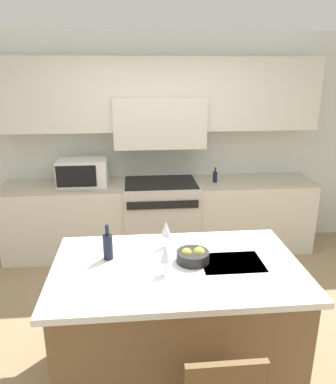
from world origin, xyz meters
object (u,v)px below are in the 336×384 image
wine_glass_far (166,229)px  wine_glass_near (166,254)px  microwave (83,172)px  oil_bottle_on_counter (215,177)px  wine_bottle (108,246)px  range_stove (161,217)px  fruit_bowl (193,256)px

wine_glass_far → wine_glass_near: bearing=-95.4°
microwave → oil_bottle_on_counter: (1.61, -0.05, -0.08)m
wine_bottle → wine_glass_near: bearing=-32.5°
microwave → wine_glass_near: bearing=-69.9°
range_stove → fruit_bowl: size_ratio=3.96×
microwave → wine_bottle: bearing=-78.1°
wine_bottle → fruit_bowl: size_ratio=1.13×
fruit_bowl → range_stove: bearing=92.3°
microwave → wine_glass_near: size_ratio=2.73×
wine_bottle → range_stove: bearing=74.8°
range_stove → wine_bottle: size_ratio=3.52×
wine_bottle → wine_glass_far: bearing=19.0°
wine_glass_near → microwave: bearing=110.1°
microwave → wine_glass_far: size_ratio=2.73×
wine_glass_near → fruit_bowl: size_ratio=0.91×
range_stove → oil_bottle_on_counter: 0.86m
range_stove → wine_glass_far: 1.90m
wine_glass_far → range_stove: bearing=87.1°
wine_glass_near → oil_bottle_on_counter: bearing=69.6°
wine_glass_far → fruit_bowl: (0.17, -0.25, -0.10)m
wine_glass_far → fruit_bowl: size_ratio=0.91×
microwave → fruit_bowl: microwave is taller
range_stove → microwave: bearing=178.9°
oil_bottle_on_counter → wine_bottle: bearing=-122.2°
wine_glass_near → oil_bottle_on_counter: (0.80, 2.16, -0.09)m
wine_glass_near → wine_glass_far: bearing=84.6°
wine_bottle → microwave: bearing=101.9°
microwave → wine_glass_near: (0.81, -2.21, 0.01)m
range_stove → microwave: (-0.94, 0.02, 0.61)m
wine_glass_near → oil_bottle_on_counter: 2.31m
range_stove → microwave: 1.12m
fruit_bowl → oil_bottle_on_counter: 2.10m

